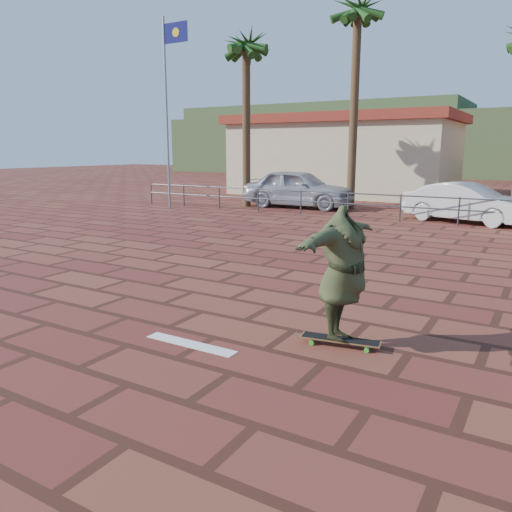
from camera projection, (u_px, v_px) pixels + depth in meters
The scene contains 13 objects.
ground at pixel (202, 312), 8.13m from camera, with size 120.00×120.00×0.00m, color brown.
paint_stripe at pixel (191, 344), 6.77m from camera, with size 1.40×0.22×0.01m, color white.
guardrail at pixel (401, 203), 18.07m from camera, with size 24.06×0.06×1.00m.
flagpole at pixel (168, 100), 21.33m from camera, with size 1.30×0.10×8.00m.
palm_far_left at pixel (246, 50), 21.79m from camera, with size 2.40×2.40×8.25m.
palm_left at pixel (358, 17), 20.57m from camera, with size 2.40×2.40×9.45m.
building_west at pixel (345, 155), 29.14m from camera, with size 12.60×7.60×4.50m.
hill_front at pixel (504, 145), 49.53m from camera, with size 70.00×18.00×6.00m, color #384C28.
hill_back at pixel (323, 138), 65.35m from camera, with size 35.00×14.00×8.00m, color #384C28.
longboard at pixel (340, 340), 6.69m from camera, with size 1.09×0.42×0.10m.
skateboarder at pixel (343, 274), 6.50m from camera, with size 2.21×0.60×1.79m, color #363D21.
car_silver at pixel (298, 188), 22.56m from camera, with size 2.03×5.04×1.72m, color #A3A5AA.
car_white at pixel (466, 203), 17.90m from camera, with size 1.50×4.30×1.42m, color silver.
Camera 1 is at (4.71, -6.22, 2.59)m, focal length 35.00 mm.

